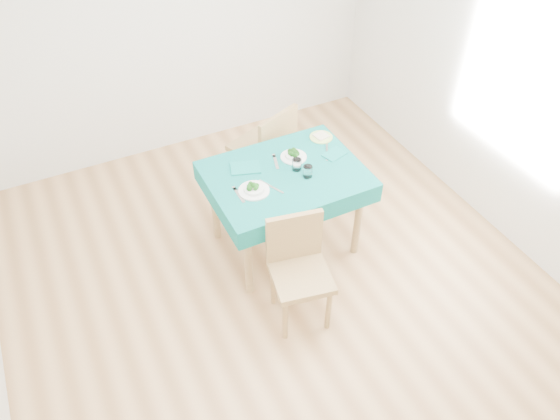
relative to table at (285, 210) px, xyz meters
name	(u,v)px	position (x,y,z in m)	size (l,w,h in m)	color
room_shell	(280,150)	(-0.27, -0.44, 0.97)	(4.02, 4.52, 2.73)	#9E7042
table	(285,210)	(0.00, 0.00, 0.00)	(1.16, 0.88, 0.76)	#09635D
chair_near	(301,270)	(-0.24, -0.71, 0.12)	(0.40, 0.44, 1.00)	olive
chair_far	(261,133)	(0.17, 0.81, 0.20)	(0.46, 0.50, 1.15)	olive
bowl_near	(254,188)	(-0.30, -0.09, 0.41)	(0.23, 0.23, 0.07)	white
bowl_far	(294,154)	(0.14, 0.14, 0.41)	(0.20, 0.20, 0.06)	white
fork_near	(239,195)	(-0.42, -0.08, 0.38)	(0.02, 0.18, 0.00)	silver
knife_near	(271,187)	(-0.17, -0.10, 0.38)	(0.02, 0.24, 0.00)	silver
fork_far	(276,162)	(-0.01, 0.15, 0.38)	(0.02, 0.18, 0.00)	silver
knife_far	(327,152)	(0.41, 0.09, 0.38)	(0.02, 0.23, 0.00)	silver
napkin_near	(245,168)	(-0.25, 0.18, 0.39)	(0.22, 0.16, 0.01)	#0D6D66
napkin_far	(334,154)	(0.45, 0.04, 0.38)	(0.18, 0.12, 0.01)	#0D6D66
tumbler_center	(297,165)	(0.10, 0.00, 0.42)	(0.07, 0.07, 0.09)	white
tumbler_side	(308,171)	(0.13, -0.11, 0.43)	(0.07, 0.07, 0.09)	white
side_plate	(321,137)	(0.47, 0.28, 0.38)	(0.19, 0.19, 0.01)	#BBDA6A
bread_slice	(321,136)	(0.47, 0.28, 0.40)	(0.10, 0.10, 0.02)	beige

